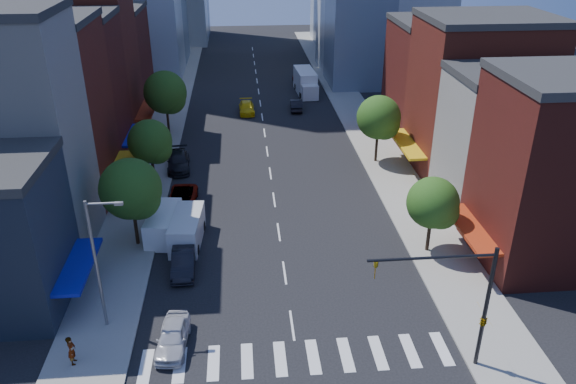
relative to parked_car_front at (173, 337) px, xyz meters
The scene contains 31 objects.
ground 7.65m from the parked_car_front, 10.02° to the left, with size 220.00×220.00×0.00m, color black.
sidewalk_left 41.63m from the parked_car_front, 96.90° to the left, with size 5.00×120.00×0.15m, color gray.
sidewalk_right 45.92m from the parked_car_front, 64.17° to the left, with size 5.00×120.00×0.15m, color gray.
crosswalk 7.72m from the parked_car_front, 12.58° to the right, with size 19.00×3.00×0.01m, color silver.
bldg_left_2 26.66m from the parked_car_front, 121.74° to the left, with size 12.00×9.00×16.00m, color maroon.
bldg_left_3 33.87m from the parked_car_front, 114.00° to the left, with size 12.00×8.00×15.00m, color #551C15.
bldg_left_4 41.83m from the parked_car_front, 109.17° to the left, with size 12.00×9.00×17.00m, color maroon.
bldg_left_5 50.50m from the parked_car_front, 105.61° to the left, with size 12.00×10.00×13.00m, color #551C15.
bldg_right_0 30.21m from the parked_car_front, 15.35° to the left, with size 12.00×9.00×14.00m, color #551C15.
bldg_right_1 33.26m from the parked_car_front, 29.81° to the left, with size 12.00×8.00×12.00m, color #B4AFA6.
bldg_right_2 38.72m from the parked_car_front, 41.62° to the left, with size 12.00×10.00×15.00m, color maroon.
bldg_right_3 45.75m from the parked_car_front, 51.10° to the left, with size 12.00×10.00×13.00m, color #551C15.
traffic_signal 18.05m from the parked_car_front, 10.31° to the right, with size 7.24×2.24×8.00m.
streetlight 6.66m from the parked_car_front, 151.63° to the left, with size 2.25×0.25×9.00m.
tree_left_near 13.48m from the parked_car_front, 107.44° to the left, with size 4.80×4.80×7.30m.
tree_left_mid 23.86m from the parked_car_front, 99.40° to the left, with size 4.20×4.20×6.65m.
tree_left_far 37.71m from the parked_car_front, 95.90° to the left, with size 5.00×5.00×7.75m.
tree_right_near 21.54m from the parked_car_front, 25.78° to the left, with size 4.00×4.00×6.20m.
tree_right_far 33.56m from the parked_car_front, 54.90° to the left, with size 4.60×4.60×7.20m.
parked_car_front is the anchor object (origin of this frame).
parked_car_second 8.33m from the parked_car_front, 90.00° to the left, with size 1.67×4.79×1.58m, color black.
parked_car_third 18.86m from the parked_car_front, 92.99° to the left, with size 2.46×5.34×1.48m, color #999999.
parked_car_rear 27.51m from the parked_car_front, 94.17° to the left, with size 2.27×5.59×1.62m, color black.
cargo_van_near 12.30m from the parked_car_front, 90.06° to the left, with size 2.67×5.74×2.38m.
cargo_van_far 13.59m from the parked_car_front, 98.54° to the left, with size 2.74×5.52×2.26m.
taxi 45.61m from the parked_car_front, 83.05° to the left, with size 2.00×4.93×1.43m, color yellow.
traffic_car_oncoming 47.53m from the parked_car_front, 75.06° to the left, with size 1.55×4.44×1.46m, color black.
traffic_car_far 61.21m from the parked_car_front, 76.79° to the left, with size 1.67×4.16×1.42m, color #999999.
box_truck 55.65m from the parked_car_front, 74.93° to the left, with size 2.96×8.49×3.37m.
pedestrian_near 5.84m from the parked_car_front, 169.36° to the right, with size 0.70×0.46×1.91m, color #999999.
pedestrian_far 14.02m from the parked_car_front, 102.36° to the left, with size 0.78×0.61×1.61m, color #999999.
Camera 1 is at (-2.79, -28.73, 24.04)m, focal length 35.00 mm.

